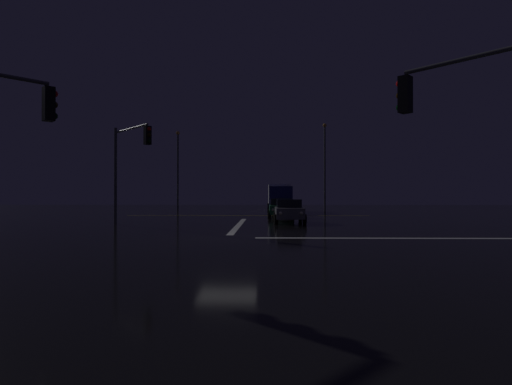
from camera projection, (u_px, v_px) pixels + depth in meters
ground at (227, 239)px, 17.13m from camera, size 120.00×120.00×0.10m
stop_line_north at (239, 225)px, 24.58m from camera, size 0.35×12.70×0.01m
centre_line_ns at (247, 216)px, 36.18m from camera, size 22.00×0.15×0.01m
crosswalk_bar_east at (404, 238)px, 16.96m from camera, size 12.70×0.40×0.01m
sedan_gray at (289, 211)px, 26.87m from camera, size 2.02×4.33×1.57m
sedan_green at (280, 208)px, 32.92m from camera, size 2.02×4.33×1.57m
sedan_black at (283, 206)px, 38.15m from camera, size 2.02×4.33×1.57m
box_truck at (279, 197)px, 44.77m from camera, size 2.68×8.28×3.08m
traffic_signal_se at (470, 116)px, 10.14m from camera, size 2.53×2.53×5.65m
traffic_signal_nw at (128, 156)px, 23.91m from camera, size 3.23×3.23×6.12m
streetlamp_right_far at (325, 161)px, 46.03m from camera, size 0.44×0.44×10.19m
streetlamp_left_far at (178, 165)px, 46.41m from camera, size 0.44×0.44×9.36m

